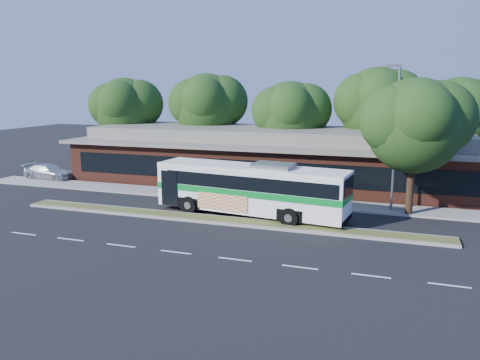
# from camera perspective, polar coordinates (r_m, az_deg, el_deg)

# --- Properties ---
(ground) EXTENTS (120.00, 120.00, 0.00)m
(ground) POSITION_cam_1_polar(r_m,az_deg,el_deg) (27.07, -3.15, -5.35)
(ground) COLOR black
(ground) RESTS_ON ground
(median_strip) EXTENTS (26.00, 1.10, 0.15)m
(median_strip) POSITION_cam_1_polar(r_m,az_deg,el_deg) (27.59, -2.69, -4.87)
(median_strip) COLOR #4A5725
(median_strip) RESTS_ON ground
(sidewalk) EXTENTS (44.00, 2.60, 0.12)m
(sidewalk) POSITION_cam_1_polar(r_m,az_deg,el_deg) (32.89, 0.96, -2.24)
(sidewalk) COLOR gray
(sidewalk) RESTS_ON ground
(parking_lot) EXTENTS (14.00, 12.00, 0.01)m
(parking_lot) POSITION_cam_1_polar(r_m,az_deg,el_deg) (44.56, -20.18, 0.56)
(parking_lot) COLOR black
(parking_lot) RESTS_ON ground
(plaza_building) EXTENTS (33.20, 11.20, 4.45)m
(plaza_building) POSITION_cam_1_polar(r_m,az_deg,el_deg) (38.72, 3.92, 2.90)
(plaza_building) COLOR #5B291C
(plaza_building) RESTS_ON ground
(lamp_post) EXTENTS (0.93, 0.18, 9.07)m
(lamp_post) POSITION_cam_1_polar(r_m,az_deg,el_deg) (30.23, 18.38, 5.32)
(lamp_post) COLOR slate
(lamp_post) RESTS_ON ground
(tree_bg_a) EXTENTS (6.47, 5.80, 8.63)m
(tree_bg_a) POSITION_cam_1_polar(r_m,az_deg,el_deg) (46.15, -13.30, 8.63)
(tree_bg_a) COLOR black
(tree_bg_a) RESTS_ON ground
(tree_bg_b) EXTENTS (6.69, 6.00, 9.00)m
(tree_bg_b) POSITION_cam_1_polar(r_m,az_deg,el_deg) (43.41, -3.45, 9.12)
(tree_bg_b) COLOR black
(tree_bg_b) RESTS_ON ground
(tree_bg_c) EXTENTS (6.24, 5.60, 8.26)m
(tree_bg_c) POSITION_cam_1_polar(r_m,az_deg,el_deg) (40.14, 6.73, 8.11)
(tree_bg_c) COLOR black
(tree_bg_c) RESTS_ON ground
(tree_bg_d) EXTENTS (6.91, 6.20, 9.37)m
(tree_bg_d) POSITION_cam_1_polar(r_m,az_deg,el_deg) (40.29, 17.03, 8.89)
(tree_bg_d) COLOR black
(tree_bg_d) RESTS_ON ground
(tree_bg_e) EXTENTS (6.47, 5.80, 8.50)m
(tree_bg_e) POSITION_cam_1_polar(r_m,az_deg,el_deg) (39.58, 25.66, 7.27)
(tree_bg_e) COLOR black
(tree_bg_e) RESTS_ON ground
(transit_bus) EXTENTS (12.12, 4.06, 3.34)m
(transit_bus) POSITION_cam_1_polar(r_m,az_deg,el_deg) (28.32, 1.39, -0.71)
(transit_bus) COLOR white
(transit_bus) RESTS_ON ground
(sedan) EXTENTS (4.65, 2.08, 1.32)m
(sedan) POSITION_cam_1_polar(r_m,az_deg,el_deg) (42.90, -22.24, 0.91)
(sedan) COLOR silver
(sedan) RESTS_ON ground
(sidewalk_tree) EXTENTS (6.32, 5.67, 8.32)m
(sidewalk_tree) POSITION_cam_1_polar(r_m,az_deg,el_deg) (29.83, 21.30, 6.44)
(sidewalk_tree) COLOR black
(sidewalk_tree) RESTS_ON ground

